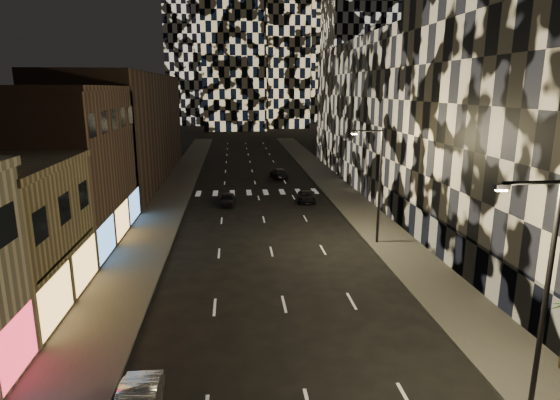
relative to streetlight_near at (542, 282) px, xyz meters
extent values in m
cube|color=#47443F|center=(-18.35, 40.00, -5.28)|extent=(4.00, 120.00, 0.15)
cube|color=#47443F|center=(1.65, 40.00, -5.28)|extent=(4.00, 120.00, 0.15)
cube|color=#4C4C47|center=(-16.25, 40.00, -5.28)|extent=(0.20, 120.00, 0.15)
cube|color=#4C4C47|center=(-0.45, 40.00, -5.28)|extent=(0.20, 120.00, 0.15)
cube|color=#4D362B|center=(-25.35, 23.50, 0.65)|extent=(10.00, 15.00, 12.00)
cube|color=#4D362B|center=(-25.35, 50.00, 1.65)|extent=(10.00, 40.00, 14.00)
cube|color=#383838|center=(3.95, 14.50, -3.85)|extent=(0.60, 25.00, 3.00)
cube|color=#232326|center=(11.65, 47.00, 3.65)|extent=(16.00, 40.00, 18.00)
cylinder|color=black|center=(0.25, 0.00, -0.70)|extent=(0.20, 0.20, 9.00)
cylinder|color=black|center=(-0.85, 0.00, 3.70)|extent=(2.20, 0.14, 0.14)
cube|color=black|center=(-1.95, 0.00, 3.58)|extent=(0.50, 0.25, 0.18)
cube|color=#FFEAB2|center=(-1.95, 0.00, 3.46)|extent=(0.35, 0.18, 0.06)
cylinder|color=black|center=(0.25, 20.00, -0.70)|extent=(0.20, 0.20, 9.00)
cylinder|color=black|center=(-0.85, 20.00, 3.70)|extent=(2.20, 0.14, 0.14)
cube|color=black|center=(-1.95, 20.00, 3.58)|extent=(0.50, 0.25, 0.18)
cube|color=#FFEAB2|center=(-1.95, 20.00, 3.46)|extent=(0.35, 0.18, 0.06)
imported|color=black|center=(-11.85, 34.07, -4.71)|extent=(1.74, 3.86, 1.29)
imported|color=black|center=(-4.85, 48.80, -4.66)|extent=(2.47, 4.95, 1.38)
imported|color=black|center=(-3.20, 34.73, -4.78)|extent=(2.40, 4.32, 1.14)
camera|label=1|loc=(-11.06, -14.82, 6.87)|focal=30.00mm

